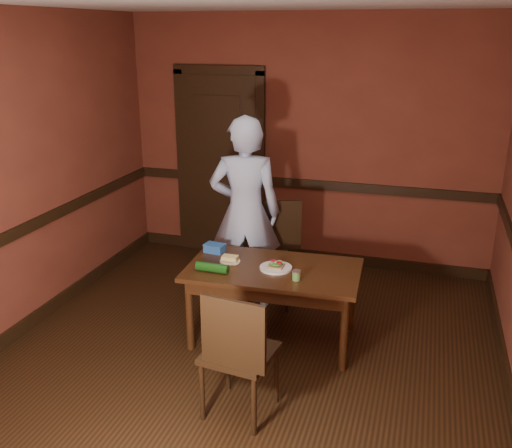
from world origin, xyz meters
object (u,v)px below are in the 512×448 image
Objects in this scene: chair_far at (265,256)px; chair_near at (240,351)px; dining_table at (273,304)px; food_tub at (215,248)px; sauce_jar at (296,275)px; cheese_saucer at (230,260)px; sandwich_plate at (276,267)px; person at (245,213)px.

chair_far is 1.66m from chair_near.
food_tub reaches higher than dining_table.
sauce_jar reaches higher than cheese_saucer.
dining_table is at bearing -87.28° from chair_far.
chair_near is 1.12m from cheese_saucer.
chair_far is at bearing 121.19° from sauce_jar.
sandwich_plate is 0.64m from food_tub.
person is 1.07m from sauce_jar.
chair_far is 0.73m from sandwich_plate.
person is 0.50m from food_tub.
chair_near reaches higher than cheese_saucer.
sandwich_plate is at bearing -85.80° from chair_far.
chair_near is 11.85× the size of sauce_jar.
sandwich_plate is 3.31× the size of sauce_jar.
cheese_saucer is at bearing -120.54° from chair_far.
sandwich_plate is 0.41m from cheese_saucer.
cheese_saucer is (-0.41, 0.03, 0.00)m from sandwich_plate.
food_tub is at bearing -54.81° from chair_near.
person is 6.83× the size of sandwich_plate.
food_tub is at bearing 156.06° from sauce_jar.
chair_near is at bearing -67.18° from cheese_saucer.
person reaches higher than sandwich_plate.
sandwich_plate is 1.53× the size of cheese_saucer.
person is 0.65m from cheese_saucer.
food_tub is (-0.59, 0.19, 0.37)m from dining_table.
chair_far reaches higher than sandwich_plate.
person is at bearing 165.75° from chair_far.
sandwich_plate reaches higher than cheese_saucer.
dining_table is 5.33× the size of sandwich_plate.
dining_table is 0.71m from chair_far.
dining_table is at bearing 112.19° from person.
chair_far is 0.54× the size of person.
chair_near is 1.00m from sandwich_plate.
food_tub is at bearing -145.20° from chair_far.
sandwich_plate is (0.02, -0.01, 0.35)m from dining_table.
person is 10.44× the size of cheese_saucer.
chair_near is 1.74m from person.
chair_near reaches higher than sandwich_plate.
food_tub reaches higher than cheese_saucer.
sauce_jar is (0.21, -0.16, 0.02)m from sandwich_plate.
chair_far is at bearing 171.78° from person.
food_tub is (-0.14, -0.44, -0.20)m from person.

